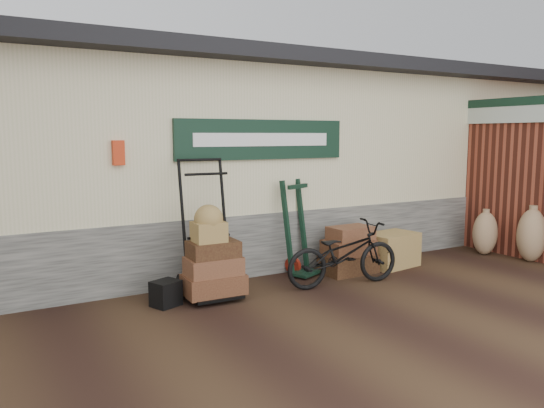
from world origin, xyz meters
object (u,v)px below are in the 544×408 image
Objects in this scene: porter_trolley at (207,227)px; black_trunk at (166,293)px; suitcase_stack at (349,250)px; bicycle at (343,250)px; green_barrow at (297,228)px; wicker_hamper at (391,250)px.

porter_trolley is 0.95m from black_trunk.
black_trunk is (-0.59, -0.12, -0.73)m from porter_trolley.
porter_trolley is 2.29m from suitcase_stack.
black_trunk is 0.19× the size of bicycle.
green_barrow is 0.83m from suitcase_stack.
green_barrow is 0.83m from bicycle.
green_barrow is 1.61m from wicker_hamper.
porter_trolley reaches higher than suitcase_stack.
porter_trolley is at bearing 168.35° from green_barrow.
porter_trolley is 3.11m from wicker_hamper.
bicycle reaches higher than wicker_hamper.
porter_trolley is at bearing -179.99° from wicker_hamper.
porter_trolley reaches higher than black_trunk.
suitcase_stack is at bearing -46.07° from green_barrow.
green_barrow reaches higher than wicker_hamper.
green_barrow is 0.83× the size of bicycle.
porter_trolley is 1.57m from green_barrow.
bicycle is at bearing -160.20° from wicker_hamper.
black_trunk is (-2.12, -0.43, -0.53)m from green_barrow.
wicker_hamper is (0.82, -0.01, -0.09)m from suitcase_stack.
suitcase_stack is at bearing 2.23° from porter_trolley.
wicker_hamper is at bearing -0.89° from suitcase_stack.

